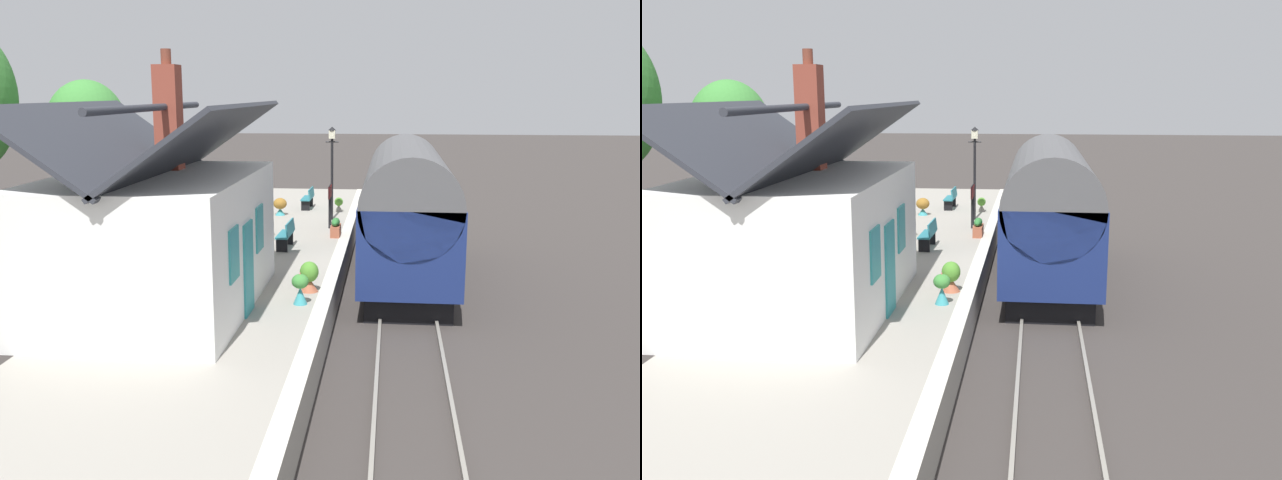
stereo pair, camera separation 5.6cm
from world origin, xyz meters
TOP-DOWN VIEW (x-y plane):
  - ground_plane at (0.00, 0.00)m, footprint 160.00×160.00m
  - platform at (0.00, 3.86)m, footprint 32.00×5.72m
  - platform_edge_coping at (0.00, 1.18)m, footprint 32.00×0.36m
  - rail_near at (0.00, -1.62)m, footprint 52.00×0.08m
  - rail_far at (0.00, -0.18)m, footprint 52.00×0.08m
  - train at (1.80, -0.90)m, footprint 9.79×2.73m
  - station_building at (-4.61, 4.91)m, footprint 7.15×4.52m
  - bench_platform_end at (9.77, 3.14)m, footprint 1.41×0.45m
  - bench_near_building at (1.92, 2.92)m, footprint 1.41×0.46m
  - planter_corner_building at (-4.07, 1.70)m, footprint 0.41×0.41m
  - planter_by_door at (-2.97, 1.61)m, footprint 0.48×0.48m
  - planter_edge_far at (8.01, 4.10)m, footprint 0.55×0.55m
  - planter_bench_right at (4.02, 1.51)m, footprint 0.85×0.32m
  - planter_bench_left at (3.76, 3.93)m, footprint 0.50×0.50m
  - planter_edge_near at (9.19, 1.79)m, footprint 0.35×0.35m
  - lamp_post_platform at (7.21, 1.92)m, footprint 0.32×0.50m
  - station_sign_board at (5.68, 1.86)m, footprint 0.96×0.06m
  - tree_distant at (7.99, 12.06)m, footprint 3.29×3.21m

SIDE VIEW (x-z plane):
  - ground_plane at x=0.00m, z-range 0.00..0.00m
  - rail_near at x=0.00m, z-range 0.00..0.14m
  - rail_far at x=0.00m, z-range 0.00..0.14m
  - platform at x=0.00m, z-range 0.00..0.92m
  - platform_edge_coping at x=0.00m, z-range 0.92..0.93m
  - planter_edge_near at x=9.19m, z-range 0.91..1.51m
  - planter_bench_right at x=4.02m, z-range 0.90..1.54m
  - planter_bench_left at x=3.76m, z-range 0.91..1.66m
  - planter_by_door at x=-2.97m, z-range 0.91..1.68m
  - planter_edge_far at x=8.01m, z-range 0.95..1.66m
  - planter_corner_building at x=-4.07m, z-range 0.92..1.70m
  - bench_platform_end at x=9.77m, z-range 0.95..1.83m
  - bench_near_building at x=1.92m, z-range 0.95..1.83m
  - station_sign_board at x=5.68m, z-range 1.32..2.89m
  - train at x=1.80m, z-range 0.06..4.38m
  - station_building at x=-4.61m, z-range -0.36..5.56m
  - lamp_post_platform at x=7.21m, z-range 1.64..5.26m
  - tree_distant at x=7.99m, z-range 1.29..7.63m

